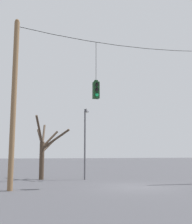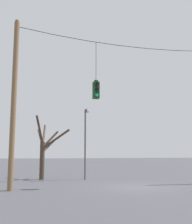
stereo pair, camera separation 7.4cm
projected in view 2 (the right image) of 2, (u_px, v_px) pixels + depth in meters
The scene contains 6 objects.
ground_plane at pixel (136, 187), 15.74m from camera, with size 200.00×200.00×0.00m, color #424247.
utility_pole_left at pixel (14, 101), 14.70m from camera, with size 0.28×0.28×9.14m.
span_wire at pixel (133, 45), 17.08m from camera, with size 13.62×0.03×0.48m.
traffic_light_near_right_pole at pixel (96, 90), 16.02m from camera, with size 0.34×0.46×3.37m.
street_lamp at pixel (86, 133), 20.37m from camera, with size 0.36×0.64×5.10m.
bare_tree at pixel (44, 149), 20.57m from camera, with size 2.47×3.81×4.47m.
Camera 2 is at (-6.54, -14.98, 1.84)m, focal length 45.00 mm.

